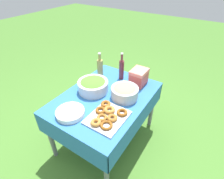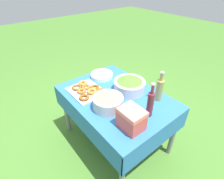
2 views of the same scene
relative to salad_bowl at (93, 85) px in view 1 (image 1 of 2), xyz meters
name	(u,v)px [view 1 (image 1 of 2)]	position (x,y,z in m)	size (l,w,h in m)	color
ground_plane	(107,138)	(-0.01, -0.17, -0.76)	(14.00, 14.00, 0.00)	#477A2D
picnic_table	(106,103)	(-0.01, -0.17, -0.17)	(1.17, 0.85, 0.68)	#2D6BB2
salad_bowl	(93,85)	(0.00, 0.00, 0.00)	(0.33, 0.33, 0.14)	silver
pasta_bowl	(125,92)	(0.08, -0.35, 0.00)	(0.28, 0.28, 0.14)	#B2B7BC
donut_platter	(107,116)	(-0.26, -0.37, -0.05)	(0.39, 0.34, 0.05)	silver
plate_stack	(70,113)	(-0.42, -0.06, -0.05)	(0.27, 0.27, 0.05)	white
olive_oil_bottle	(100,67)	(0.29, 0.12, 0.05)	(0.07, 0.07, 0.31)	#998E4C
wine_bottle	(121,69)	(0.39, -0.13, 0.06)	(0.06, 0.06, 0.33)	maroon
cooler_box	(139,77)	(0.40, -0.36, 0.02)	(0.21, 0.17, 0.18)	#E04C42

